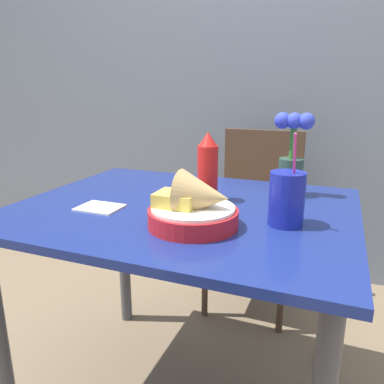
# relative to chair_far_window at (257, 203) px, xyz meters

# --- Properties ---
(wall_window) EXTENTS (7.00, 0.06, 2.60)m
(wall_window) POSITION_rel_chair_far_window_xyz_m (-0.07, 0.39, 0.78)
(wall_window) COLOR slate
(wall_window) RESTS_ON ground_plane
(dining_table) EXTENTS (1.01, 0.81, 0.73)m
(dining_table) POSITION_rel_chair_far_window_xyz_m (-0.07, -0.78, 0.10)
(dining_table) COLOR navy
(dining_table) RESTS_ON ground_plane
(chair_far_window) EXTENTS (0.40, 0.40, 0.87)m
(chair_far_window) POSITION_rel_chair_far_window_xyz_m (0.00, 0.00, 0.00)
(chair_far_window) COLOR #473323
(chair_far_window) RESTS_ON ground_plane
(food_basket) EXTENTS (0.24, 0.24, 0.15)m
(food_basket) POSITION_rel_chair_far_window_xyz_m (0.03, -0.94, 0.26)
(food_basket) COLOR red
(food_basket) RESTS_ON dining_table
(ketchup_bottle) EXTENTS (0.07, 0.07, 0.22)m
(ketchup_bottle) POSITION_rel_chair_far_window_xyz_m (-0.02, -0.71, 0.32)
(ketchup_bottle) COLOR red
(ketchup_bottle) RESTS_ON dining_table
(drink_cup) EXTENTS (0.09, 0.09, 0.25)m
(drink_cup) POSITION_rel_chair_far_window_xyz_m (0.24, -0.84, 0.28)
(drink_cup) COLOR #192399
(drink_cup) RESTS_ON dining_table
(flower_vase) EXTENTS (0.13, 0.08, 0.27)m
(flower_vase) POSITION_rel_chair_far_window_xyz_m (0.21, -0.55, 0.34)
(flower_vase) COLOR #2D4738
(flower_vase) RESTS_ON dining_table
(napkin) EXTENTS (0.13, 0.10, 0.01)m
(napkin) POSITION_rel_chair_far_window_xyz_m (-0.30, -0.91, 0.21)
(napkin) COLOR white
(napkin) RESTS_ON dining_table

